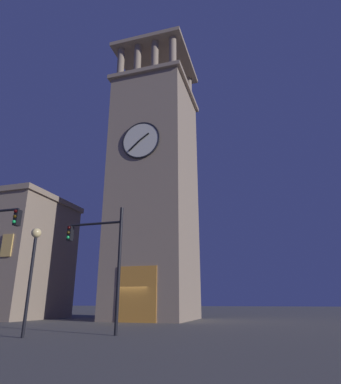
{
  "coord_description": "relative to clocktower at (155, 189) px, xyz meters",
  "views": [
    {
      "loc": [
        -10.08,
        24.24,
        1.41
      ],
      "look_at": [
        -1.87,
        -3.07,
        11.02
      ],
      "focal_mm": 30.62,
      "sensor_mm": 36.0,
      "label": 1
    }
  ],
  "objects": [
    {
      "name": "ground_plane",
      "position": [
        0.37,
        3.04,
        -11.49
      ],
      "size": [
        200.0,
        200.0,
        0.0
      ],
      "primitive_type": "plane",
      "color": "#56544F"
    },
    {
      "name": "street_lamp",
      "position": [
        0.43,
        14.9,
        -8.21
      ],
      "size": [
        0.44,
        0.44,
        4.64
      ],
      "color": "black",
      "rests_on": "ground_plane"
    },
    {
      "name": "clocktower",
      "position": [
        0.0,
        0.0,
        0.0
      ],
      "size": [
        7.17,
        8.22,
        28.67
      ],
      "color": "gray",
      "rests_on": "ground_plane"
    },
    {
      "name": "traffic_signal_near",
      "position": [
        -1.91,
        12.87,
        -7.74
      ],
      "size": [
        3.02,
        0.41,
        5.9
      ],
      "color": "black",
      "rests_on": "ground_plane"
    }
  ]
}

